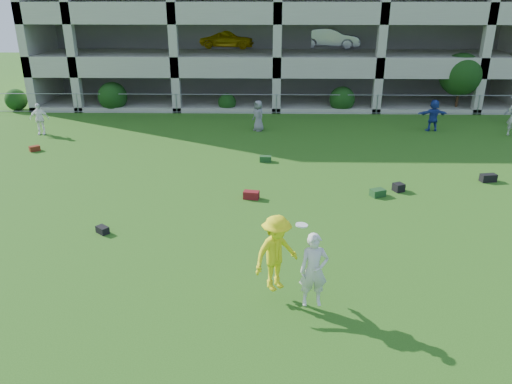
{
  "coord_description": "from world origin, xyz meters",
  "views": [
    {
      "loc": [
        -0.6,
        -10.61,
        6.94
      ],
      "look_at": [
        -0.88,
        3.0,
        1.4
      ],
      "focal_mm": 35.0,
      "sensor_mm": 36.0,
      "label": 1
    }
  ],
  "objects_px": {
    "bystander_c": "(258,116)",
    "frisbee_contest": "(285,257)",
    "parking_garage": "(275,3)",
    "bystander_b": "(39,119)",
    "bystander_d": "(433,115)",
    "crate_d": "(399,187)"
  },
  "relations": [
    {
      "from": "bystander_d",
      "to": "crate_d",
      "type": "bearing_deg",
      "value": 62.11
    },
    {
      "from": "bystander_b",
      "to": "frisbee_contest",
      "type": "bearing_deg",
      "value": -61.26
    },
    {
      "from": "bystander_c",
      "to": "frisbee_contest",
      "type": "xyz_separation_m",
      "value": [
        0.87,
        -15.64,
        0.42
      ]
    },
    {
      "from": "bystander_b",
      "to": "parking_garage",
      "type": "xyz_separation_m",
      "value": [
        12.2,
        13.55,
        5.21
      ]
    },
    {
      "from": "crate_d",
      "to": "parking_garage",
      "type": "xyz_separation_m",
      "value": [
        -4.33,
        21.05,
        5.86
      ]
    },
    {
      "from": "crate_d",
      "to": "frisbee_contest",
      "type": "height_order",
      "value": "frisbee_contest"
    },
    {
      "from": "bystander_b",
      "to": "parking_garage",
      "type": "height_order",
      "value": "parking_garage"
    },
    {
      "from": "bystander_d",
      "to": "bystander_c",
      "type": "bearing_deg",
      "value": -2.79
    },
    {
      "from": "bystander_b",
      "to": "bystander_d",
      "type": "relative_size",
      "value": 0.97
    },
    {
      "from": "bystander_c",
      "to": "crate_d",
      "type": "xyz_separation_m",
      "value": [
        5.34,
        -8.46,
        -0.65
      ]
    },
    {
      "from": "frisbee_contest",
      "to": "crate_d",
      "type": "bearing_deg",
      "value": 58.1
    },
    {
      "from": "parking_garage",
      "to": "bystander_b",
      "type": "bearing_deg",
      "value": -132.01
    },
    {
      "from": "bystander_c",
      "to": "frisbee_contest",
      "type": "relative_size",
      "value": 0.79
    },
    {
      "from": "crate_d",
      "to": "frisbee_contest",
      "type": "xyz_separation_m",
      "value": [
        -4.47,
        -7.18,
        1.08
      ]
    },
    {
      "from": "bystander_c",
      "to": "parking_garage",
      "type": "relative_size",
      "value": 0.05
    },
    {
      "from": "bystander_b",
      "to": "frisbee_contest",
      "type": "xyz_separation_m",
      "value": [
        12.06,
        -14.69,
        0.42
      ]
    },
    {
      "from": "parking_garage",
      "to": "bystander_d",
      "type": "bearing_deg",
      "value": -56.64
    },
    {
      "from": "bystander_b",
      "to": "crate_d",
      "type": "bearing_deg",
      "value": -35.08
    },
    {
      "from": "frisbee_contest",
      "to": "parking_garage",
      "type": "xyz_separation_m",
      "value": [
        0.14,
        28.24,
        4.79
      ]
    },
    {
      "from": "bystander_c",
      "to": "bystander_d",
      "type": "bearing_deg",
      "value": 56.53
    },
    {
      "from": "crate_d",
      "to": "parking_garage",
      "type": "relative_size",
      "value": 0.01
    },
    {
      "from": "bystander_d",
      "to": "crate_d",
      "type": "xyz_separation_m",
      "value": [
        -3.84,
        -8.65,
        -0.68
      ]
    }
  ]
}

